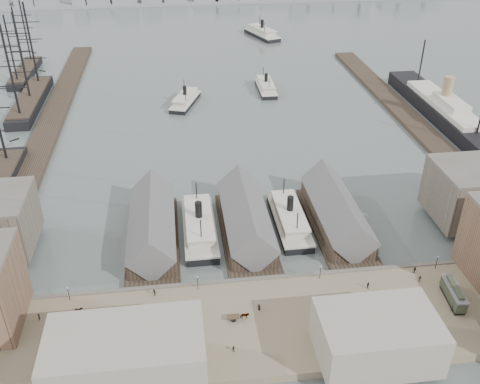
{
  "coord_description": "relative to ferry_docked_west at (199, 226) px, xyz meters",
  "views": [
    {
      "loc": [
        -17.66,
        -105.55,
        88.01
      ],
      "look_at": [
        0.0,
        30.0,
        6.0
      ],
      "focal_mm": 40.0,
      "sensor_mm": 36.0,
      "label": 1
    }
  ],
  "objects": [
    {
      "name": "east_wharf",
      "position": [
        91.0,
        71.01,
        -1.73
      ],
      "size": [
        10.0,
        180.0,
        1.6
      ],
      "primitive_type": "cube",
      "color": "#2D231C",
      "rests_on": "ground"
    },
    {
      "name": "ferry_open_mid",
      "position": [
        38.23,
        111.01,
        -0.48
      ],
      "size": [
        7.6,
        24.54,
        8.74
      ],
      "rotation": [
        0.0,
        0.0,
        -0.01
      ],
      "color": "black",
      "rests_on": "ground"
    },
    {
      "name": "lamp_post_far_w",
      "position": [
        -32.0,
        -25.99,
        2.18
      ],
      "size": [
        0.44,
        0.44,
        3.92
      ],
      "color": "black",
      "rests_on": "quay"
    },
    {
      "name": "pedestrian_4",
      "position": [
        11.41,
        -34.94,
        0.31
      ],
      "size": [
        0.97,
        0.93,
        1.68
      ],
      "primitive_type": "imported",
      "rotation": [
        0.0,
        0.0,
        5.6
      ],
      "color": "black",
      "rests_on": "quay"
    },
    {
      "name": "seawall",
      "position": [
        13.0,
        -24.19,
        -1.38
      ],
      "size": [
        180.0,
        1.2,
        2.3
      ],
      "primitive_type": "cube",
      "color": "#59544C",
      "rests_on": "ground"
    },
    {
      "name": "pedestrian_6",
      "position": [
        38.59,
        -30.95,
        0.36
      ],
      "size": [
        0.74,
        0.91,
        1.77
      ],
      "primitive_type": "imported",
      "rotation": [
        0.0,
        0.0,
        1.65
      ],
      "color": "black",
      "rests_on": "quay"
    },
    {
      "name": "horse_cart_center",
      "position": [
        7.07,
        -37.39,
        0.32
      ],
      "size": [
        4.93,
        1.53,
        1.72
      ],
      "rotation": [
        0.0,
        0.0,
        1.56
      ],
      "color": "black",
      "rests_on": "quay"
    },
    {
      "name": "pedestrian_3",
      "position": [
        4.16,
        -46.44,
        0.25
      ],
      "size": [
        0.99,
        0.76,
        1.56
      ],
      "primitive_type": "imported",
      "rotation": [
        0.0,
        0.0,
        0.48
      ],
      "color": "black",
      "rests_on": "quay"
    },
    {
      "name": "ferry_shed_west",
      "position": [
        -13.0,
        -2.11,
        2.11
      ],
      "size": [
        14.0,
        42.0,
        12.6
      ],
      "color": "#2D231C",
      "rests_on": "ground"
    },
    {
      "name": "sailing_ship_far",
      "position": [
        -77.79,
        147.22,
        -0.11
      ],
      "size": [
        8.15,
        45.26,
        33.5
      ],
      "color": "black",
      "rests_on": "ground"
    },
    {
      "name": "lamp_post_far_e",
      "position": [
        58.0,
        -25.99,
        2.18
      ],
      "size": [
        0.44,
        0.44,
        3.92
      ],
      "color": "black",
      "rests_on": "quay"
    },
    {
      "name": "sailing_ship_mid",
      "position": [
        -66.95,
        106.19,
        0.32
      ],
      "size": [
        9.7,
        56.04,
        39.88
      ],
      "color": "black",
      "rests_on": "ground"
    },
    {
      "name": "pedestrian_5",
      "position": [
        26.75,
        -41.27,
        0.28
      ],
      "size": [
        0.7,
        0.74,
        1.63
      ],
      "primitive_type": "imported",
      "rotation": [
        0.0,
        0.0,
        4.1
      ],
      "color": "black",
      "rests_on": "quay"
    },
    {
      "name": "ferry_open_near",
      "position": [
        0.14,
        98.79,
        -0.46
      ],
      "size": [
        15.3,
        25.8,
        8.84
      ],
      "rotation": [
        0.0,
        0.0,
        -0.34
      ],
      "color": "black",
      "rests_on": "ground"
    },
    {
      "name": "pedestrian_1",
      "position": [
        -31.83,
        -42.21,
        0.28
      ],
      "size": [
        0.98,
        0.89,
        1.63
      ],
      "primitive_type": "imported",
      "rotation": [
        0.0,
        0.0,
        0.43
      ],
      "color": "black",
      "rests_on": "quay"
    },
    {
      "name": "street_bldg_west",
      "position": [
        -17.0,
        -50.99,
        5.47
      ],
      "size": [
        30.0,
        16.0,
        12.0
      ],
      "primitive_type": "cube",
      "color": "gray",
      "rests_on": "quay"
    },
    {
      "name": "lamp_post_near_e",
      "position": [
        28.0,
        -25.99,
        2.18
      ],
      "size": [
        0.44,
        0.44,
        3.92
      ],
      "color": "black",
      "rests_on": "quay"
    },
    {
      "name": "pedestrian_0",
      "position": [
        -37.8,
        -31.69,
        0.35
      ],
      "size": [
        0.55,
        0.7,
        1.77
      ],
      "primitive_type": "imported",
      "rotation": [
        0.0,
        0.0,
        1.45
      ],
      "color": "black",
      "rests_on": "quay"
    },
    {
      "name": "pedestrian_11",
      "position": [
        55.12,
        -41.04,
        0.34
      ],
      "size": [
        0.92,
        0.76,
        1.74
      ],
      "primitive_type": "imported",
      "rotation": [
        0.0,
        0.0,
        6.16
      ],
      "color": "black",
      "rests_on": "quay"
    },
    {
      "name": "ferry_open_far",
      "position": [
        52.01,
        204.99,
        0.06
      ],
      "size": [
        19.27,
        32.31,
        11.07
      ],
      "rotation": [
        0.0,
        0.0,
        0.35
      ],
      "color": "black",
      "rests_on": "ground"
    },
    {
      "name": "quay",
      "position": [
        13.0,
        -38.99,
        -1.53
      ],
      "size": [
        180.0,
        30.0,
        2.0
      ],
      "primitive_type": "cube",
      "color": "#7A6C52",
      "rests_on": "ground"
    },
    {
      "name": "ferry_shed_east",
      "position": [
        39.0,
        -2.11,
        2.11
      ],
      "size": [
        14.0,
        42.0,
        12.6
      ],
      "color": "#2D231C",
      "rests_on": "ground"
    },
    {
      "name": "lamp_post_near_w",
      "position": [
        -2.0,
        -25.99,
        2.18
      ],
      "size": [
        0.44,
        0.44,
        3.92
      ],
      "color": "black",
      "rests_on": "quay"
    },
    {
      "name": "horse_cart_right",
      "position": [
        36.42,
        -40.28,
        0.23
      ],
      "size": [
        4.61,
        1.8,
        1.44
      ],
      "rotation": [
        0.0,
        0.0,
        1.65
      ],
      "color": "black",
      "rests_on": "quay"
    },
    {
      "name": "pedestrian_8",
      "position": [
        51.92,
        -30.25,
        0.36
      ],
      "size": [
        1.12,
        0.94,
        1.79
      ],
      "primitive_type": "imported",
      "rotation": [
        0.0,
        0.0,
        2.57
      ],
      "color": "black",
      "rests_on": "quay"
    },
    {
      "name": "horse_cart_left",
      "position": [
        -29.67,
        -31.22,
        0.32
      ],
      "size": [
        4.36,
        4.29,
        1.71
      ],
      "rotation": [
        0.0,
        0.0,
        0.8
      ],
      "color": "black",
      "rests_on": "quay"
    },
    {
      "name": "ferry_shed_center",
      "position": [
        13.0,
        -2.11,
        2.11
      ],
      "size": [
        14.0,
        42.0,
        12.6
      ],
      "color": "#2D231C",
      "rests_on": "ground"
    },
    {
      "name": "west_wharf",
      "position": [
        -55.0,
        81.01,
        -1.73
      ],
      "size": [
        10.0,
        220.0,
        1.6
      ],
      "primitive_type": "cube",
      "color": "#2D231C",
      "rests_on": "ground"
    },
    {
      "name": "street_bldg_center",
      "position": [
        33.0,
        -50.99,
        4.47
      ],
      "size": [
        24.0,
        16.0,
        10.0
      ],
      "primitive_type": "cube",
      "color": "gray",
      "rests_on": "quay"
    },
    {
      "name": "pedestrian_2",
      "position": [
        -12.35,
        -26.99,
        0.35
      ],
      "size": [
        1.31,
        1.19,
        1.76
      ],
      "primitive_type": "imported",
      "rotation": [
        0.0,
        0.0,
        5.67
      ],
      "color": "black",
      "rests_on": "quay"
    },
    {
      "name": "pedestrian_10",
      "position": [
        52.02,
        -26.99,
        0.37
      ],
      "size": [
        1.04,
        0.92,
        1.79
      ],
      "primitive_type": "imported",
      "rotation": [
        0.0,
        0.0,
        5.97
      ],
      "color": "black",
      "rests_on": "quay"
    },
    {
      "name": "tram",
      "position": [
        56.59,
        -37.77,
        1.41
      ],
      "size": [
        3.83,
        10.89,
        3.79
      ],
      "rotation": [
        0.0,
        0.0,
        -0.1
      ],
      "color": "black",
      "rests_on": "quay"
    },
    {
      "name": "ferry_docked_east",
      "position": [
        26.0,
        0.56,
        -0.14
      ],
      "size": [
        8.56,
        28.53,
        10.19
      ],
      "color": "black",
      "rests_on": "ground"
    },
    {
      "name": "ferry_docked_west",
      "position": [
        0.0,
        0.0,
        0.0
      ],
      "size": [
        9.07,
        30.23,
        10.8
      ],
      "color": "black",
      "rests_on": "ground"
    },
    {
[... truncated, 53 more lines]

